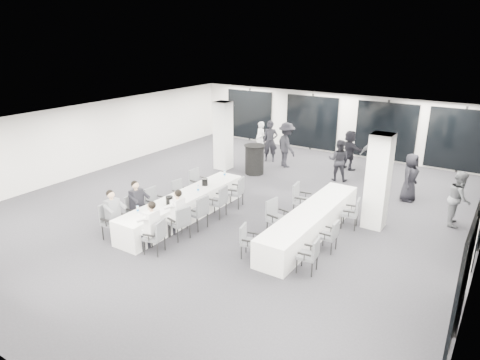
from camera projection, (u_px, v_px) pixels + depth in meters
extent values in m
cube|color=#27272C|center=(237.00, 207.00, 14.07)|extent=(14.00, 16.00, 0.02)
cube|color=silver|center=(236.00, 122.00, 13.14)|extent=(14.00, 16.00, 0.02)
cube|color=silver|center=(92.00, 138.00, 17.24)|extent=(0.02, 16.00, 2.80)
cube|color=silver|center=(332.00, 123.00, 19.93)|extent=(14.00, 0.02, 2.80)
cube|color=black|center=(331.00, 125.00, 19.89)|extent=(13.60, 0.06, 2.50)
cube|color=silver|center=(223.00, 136.00, 17.58)|extent=(0.60, 0.60, 2.80)
cube|color=silver|center=(378.00, 181.00, 12.22)|extent=(0.60, 0.60, 2.80)
cube|color=silver|center=(185.00, 207.00, 13.09)|extent=(0.90, 5.00, 0.75)
cube|color=silver|center=(311.00, 222.00, 12.03)|extent=(0.90, 5.00, 0.75)
cylinder|color=black|center=(254.00, 160.00, 17.16)|extent=(0.75, 0.75, 1.17)
cylinder|color=black|center=(255.00, 145.00, 16.97)|extent=(0.85, 0.85, 0.02)
cube|color=#4B4D52|center=(113.00, 223.00, 11.76)|extent=(0.54, 0.56, 0.09)
cube|color=#4B4D52|center=(106.00, 211.00, 11.77)|extent=(0.11, 0.50, 0.49)
cylinder|color=black|center=(114.00, 227.00, 12.12)|extent=(0.04, 0.04, 0.44)
cylinder|color=black|center=(103.00, 233.00, 11.76)|extent=(0.04, 0.04, 0.44)
cylinder|color=black|center=(125.00, 230.00, 11.94)|extent=(0.04, 0.04, 0.44)
cylinder|color=black|center=(115.00, 236.00, 11.58)|extent=(0.04, 0.04, 0.44)
cube|color=black|center=(119.00, 213.00, 11.93)|extent=(0.37, 0.08, 0.04)
cube|color=black|center=(106.00, 220.00, 11.48)|extent=(0.37, 0.08, 0.04)
cube|color=#4B4D52|center=(137.00, 213.00, 12.48)|extent=(0.52, 0.54, 0.08)
cube|color=#4B4D52|center=(130.00, 203.00, 12.48)|extent=(0.12, 0.47, 0.47)
cylinder|color=black|center=(137.00, 217.00, 12.82)|extent=(0.04, 0.04, 0.42)
cylinder|color=black|center=(128.00, 222.00, 12.47)|extent=(0.04, 0.04, 0.42)
cylinder|color=black|center=(148.00, 219.00, 12.65)|extent=(0.04, 0.04, 0.42)
cylinder|color=black|center=(139.00, 224.00, 12.30)|extent=(0.04, 0.04, 0.42)
cube|color=black|center=(142.00, 204.00, 12.64)|extent=(0.35, 0.08, 0.04)
cube|color=black|center=(131.00, 210.00, 12.21)|extent=(0.35, 0.08, 0.04)
cube|color=#4B4D52|center=(156.00, 204.00, 13.10)|extent=(0.46, 0.48, 0.08)
cube|color=#4B4D52|center=(150.00, 195.00, 13.13)|extent=(0.06, 0.46, 0.46)
cylinder|color=black|center=(157.00, 208.00, 13.44)|extent=(0.04, 0.04, 0.41)
cylinder|color=black|center=(147.00, 212.00, 13.13)|extent=(0.04, 0.04, 0.41)
cylinder|color=black|center=(166.00, 211.00, 13.23)|extent=(0.04, 0.04, 0.41)
cylinder|color=black|center=(157.00, 215.00, 12.92)|extent=(0.04, 0.04, 0.41)
cube|color=black|center=(162.00, 197.00, 13.24)|extent=(0.34, 0.04, 0.04)
cube|color=black|center=(150.00, 202.00, 12.85)|extent=(0.34, 0.04, 0.04)
cube|color=#4B4D52|center=(181.00, 194.00, 14.03)|extent=(0.48, 0.49, 0.07)
cube|color=#4B4D52|center=(177.00, 186.00, 14.08)|extent=(0.12, 0.42, 0.41)
cylinder|color=black|center=(182.00, 198.00, 14.35)|extent=(0.03, 0.03, 0.37)
cylinder|color=black|center=(174.00, 200.00, 14.10)|extent=(0.03, 0.03, 0.37)
cylinder|color=black|center=(189.00, 200.00, 14.12)|extent=(0.03, 0.03, 0.37)
cylinder|color=black|center=(181.00, 203.00, 13.87)|extent=(0.03, 0.03, 0.37)
cube|color=black|center=(186.00, 188.00, 14.14)|extent=(0.31, 0.09, 0.04)
cube|color=black|center=(176.00, 192.00, 13.83)|extent=(0.31, 0.09, 0.04)
cube|color=#4B4D52|center=(199.00, 184.00, 14.77)|extent=(0.50, 0.52, 0.08)
cube|color=#4B4D52|center=(194.00, 175.00, 14.80)|extent=(0.09, 0.48, 0.47)
cylinder|color=black|center=(199.00, 188.00, 15.12)|extent=(0.04, 0.04, 0.42)
cylinder|color=black|center=(191.00, 192.00, 14.81)|extent=(0.04, 0.04, 0.42)
cylinder|color=black|center=(208.00, 191.00, 14.89)|extent=(0.04, 0.04, 0.42)
cylinder|color=black|center=(200.00, 194.00, 14.58)|extent=(0.04, 0.04, 0.42)
cube|color=black|center=(204.00, 178.00, 14.90)|extent=(0.35, 0.06, 0.04)
cube|color=black|center=(194.00, 181.00, 14.51)|extent=(0.35, 0.06, 0.04)
cube|color=#4B4D52|center=(154.00, 237.00, 11.02)|extent=(0.55, 0.56, 0.08)
cube|color=#4B4D52|center=(161.00, 229.00, 10.87)|extent=(0.16, 0.45, 0.45)
cylinder|color=black|center=(157.00, 250.00, 10.87)|extent=(0.04, 0.04, 0.40)
cylinder|color=black|center=(165.00, 243.00, 11.21)|extent=(0.04, 0.04, 0.40)
cylinder|color=black|center=(144.00, 248.00, 10.99)|extent=(0.04, 0.04, 0.40)
cylinder|color=black|center=(152.00, 241.00, 11.34)|extent=(0.04, 0.04, 0.40)
cube|color=black|center=(148.00, 235.00, 10.75)|extent=(0.33, 0.12, 0.04)
cube|color=black|center=(158.00, 228.00, 11.19)|extent=(0.33, 0.12, 0.04)
cube|color=#4B4D52|center=(179.00, 223.00, 11.80)|extent=(0.57, 0.59, 0.08)
cube|color=#4B4D52|center=(184.00, 216.00, 11.56)|extent=(0.18, 0.46, 0.46)
cylinder|color=black|center=(178.00, 236.00, 11.62)|extent=(0.04, 0.04, 0.41)
cylinder|color=black|center=(190.00, 231.00, 11.87)|extent=(0.04, 0.04, 0.41)
cylinder|color=black|center=(170.00, 231.00, 11.90)|extent=(0.04, 0.04, 0.41)
cylinder|color=black|center=(182.00, 227.00, 12.16)|extent=(0.04, 0.04, 0.41)
cube|color=black|center=(171.00, 220.00, 11.59)|extent=(0.34, 0.13, 0.04)
cube|color=black|center=(187.00, 215.00, 11.91)|extent=(0.34, 0.13, 0.04)
cube|color=#4B4D52|center=(197.00, 213.00, 12.41)|extent=(0.52, 0.54, 0.08)
cube|color=#4B4D52|center=(203.00, 206.00, 12.19)|extent=(0.09, 0.49, 0.49)
cylinder|color=black|center=(198.00, 225.00, 12.22)|extent=(0.04, 0.04, 0.43)
cylinder|color=black|center=(208.00, 220.00, 12.54)|extent=(0.04, 0.04, 0.43)
cylinder|color=black|center=(187.00, 222.00, 12.46)|extent=(0.04, 0.04, 0.43)
cylinder|color=black|center=(197.00, 217.00, 12.78)|extent=(0.04, 0.04, 0.43)
cube|color=black|center=(191.00, 210.00, 12.15)|extent=(0.36, 0.06, 0.04)
cube|color=black|center=(203.00, 204.00, 12.55)|extent=(0.36, 0.06, 0.04)
cube|color=#4B4D52|center=(217.00, 202.00, 13.19)|extent=(0.54, 0.56, 0.08)
cube|color=#4B4D52|center=(223.00, 195.00, 13.00)|extent=(0.12, 0.49, 0.48)
cylinder|color=black|center=(220.00, 214.00, 13.01)|extent=(0.04, 0.04, 0.43)
cylinder|color=black|center=(226.00, 209.00, 13.36)|extent=(0.04, 0.04, 0.43)
cylinder|color=black|center=(208.00, 211.00, 13.18)|extent=(0.04, 0.04, 0.43)
cylinder|color=black|center=(214.00, 206.00, 13.54)|extent=(0.04, 0.04, 0.43)
cube|color=black|center=(212.00, 200.00, 12.91)|extent=(0.36, 0.08, 0.04)
cube|color=black|center=(221.00, 194.00, 13.35)|extent=(0.36, 0.08, 0.04)
cube|color=#4B4D52|center=(235.00, 193.00, 13.96)|extent=(0.59, 0.61, 0.08)
cube|color=#4B4D52|center=(241.00, 185.00, 13.79)|extent=(0.18, 0.49, 0.49)
cylinder|color=black|center=(238.00, 203.00, 13.79)|extent=(0.04, 0.04, 0.43)
cylinder|color=black|center=(243.00, 199.00, 14.16)|extent=(0.04, 0.04, 0.43)
cylinder|color=black|center=(226.00, 202.00, 13.92)|extent=(0.04, 0.04, 0.43)
cylinder|color=black|center=(231.00, 197.00, 14.30)|extent=(0.04, 0.04, 0.43)
cube|color=black|center=(232.00, 190.00, 13.66)|extent=(0.36, 0.13, 0.04)
cube|color=black|center=(237.00, 185.00, 14.13)|extent=(0.36, 0.13, 0.04)
cube|color=#4B4D52|center=(250.00, 242.00, 10.81)|extent=(0.51, 0.52, 0.07)
cube|color=#4B4D52|center=(243.00, 233.00, 10.80)|extent=(0.15, 0.42, 0.42)
cylinder|color=black|center=(246.00, 246.00, 11.11)|extent=(0.03, 0.03, 0.37)
cylinder|color=black|center=(241.00, 252.00, 10.78)|extent=(0.03, 0.03, 0.37)
cylinder|color=black|center=(259.00, 248.00, 10.99)|extent=(0.03, 0.03, 0.37)
cylinder|color=black|center=(255.00, 255.00, 10.67)|extent=(0.03, 0.03, 0.37)
cube|color=black|center=(253.00, 233.00, 10.96)|extent=(0.31, 0.11, 0.04)
cube|color=black|center=(248.00, 241.00, 10.56)|extent=(0.31, 0.11, 0.04)
cube|color=#4B4D52|center=(278.00, 219.00, 11.95)|extent=(0.57, 0.59, 0.09)
cube|color=#4B4D52|center=(272.00, 208.00, 12.00)|extent=(0.14, 0.50, 0.50)
cylinder|color=black|center=(276.00, 223.00, 12.32)|extent=(0.04, 0.04, 0.45)
cylinder|color=black|center=(267.00, 228.00, 12.02)|extent=(0.04, 0.04, 0.45)
cylinder|color=black|center=(289.00, 228.00, 12.05)|extent=(0.04, 0.04, 0.45)
cylinder|color=black|center=(280.00, 233.00, 11.74)|extent=(0.04, 0.04, 0.45)
cube|color=black|center=(284.00, 210.00, 12.08)|extent=(0.37, 0.10, 0.04)
cube|color=black|center=(273.00, 216.00, 11.69)|extent=(0.37, 0.10, 0.04)
cube|color=#4B4D52|center=(303.00, 201.00, 13.21)|extent=(0.57, 0.59, 0.09)
cube|color=#4B4D52|center=(296.00, 191.00, 13.21)|extent=(0.13, 0.51, 0.50)
cylinder|color=black|center=(298.00, 206.00, 13.57)|extent=(0.04, 0.04, 0.45)
cylinder|color=black|center=(294.00, 211.00, 13.20)|extent=(0.04, 0.04, 0.45)
cylinder|color=black|center=(311.00, 208.00, 13.40)|extent=(0.04, 0.04, 0.45)
cylinder|color=black|center=(307.00, 213.00, 13.02)|extent=(0.04, 0.04, 0.45)
cube|color=black|center=(306.00, 193.00, 13.38)|extent=(0.38, 0.09, 0.04)
cube|color=black|center=(300.00, 199.00, 12.91)|extent=(0.38, 0.09, 0.04)
cube|color=#4B4D52|center=(307.00, 256.00, 10.15)|extent=(0.48, 0.49, 0.07)
cube|color=#4B4D52|center=(316.00, 248.00, 9.97)|extent=(0.10, 0.43, 0.43)
cylinder|color=black|center=(312.00, 270.00, 9.98)|extent=(0.03, 0.03, 0.38)
cylinder|color=black|center=(317.00, 263.00, 10.30)|extent=(0.03, 0.03, 0.38)
cylinder|color=black|center=(297.00, 266.00, 10.14)|extent=(0.03, 0.03, 0.38)
cylinder|color=black|center=(302.00, 259.00, 10.46)|extent=(0.03, 0.03, 0.38)
cube|color=black|center=(304.00, 254.00, 9.90)|extent=(0.32, 0.07, 0.04)
cube|color=black|center=(311.00, 246.00, 10.29)|extent=(0.32, 0.07, 0.04)
cube|color=#4B4D52|center=(328.00, 236.00, 11.14)|extent=(0.43, 0.45, 0.07)
cube|color=#4B4D52|center=(336.00, 230.00, 10.96)|extent=(0.07, 0.42, 0.42)
cylinder|color=black|center=(331.00, 249.00, 10.98)|extent=(0.03, 0.03, 0.37)
cylinder|color=black|center=(336.00, 243.00, 11.27)|extent=(0.03, 0.03, 0.37)
cylinder|color=black|center=(318.00, 245.00, 11.16)|extent=(0.03, 0.03, 0.37)
cylinder|color=black|center=(323.00, 240.00, 11.45)|extent=(0.03, 0.03, 0.37)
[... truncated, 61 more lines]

